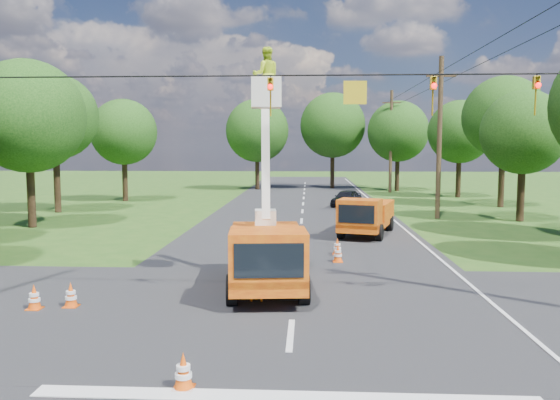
# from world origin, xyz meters

# --- Properties ---
(ground) EXTENTS (140.00, 140.00, 0.00)m
(ground) POSITION_xyz_m (0.00, 20.00, 0.00)
(ground) COLOR #275018
(ground) RESTS_ON ground
(road_main) EXTENTS (12.00, 100.00, 0.06)m
(road_main) POSITION_xyz_m (0.00, 20.00, 0.00)
(road_main) COLOR black
(road_main) RESTS_ON ground
(road_cross) EXTENTS (56.00, 10.00, 0.07)m
(road_cross) POSITION_xyz_m (0.00, 2.00, 0.00)
(road_cross) COLOR black
(road_cross) RESTS_ON ground
(stop_bar) EXTENTS (9.00, 0.45, 0.02)m
(stop_bar) POSITION_xyz_m (0.00, -3.20, 0.00)
(stop_bar) COLOR silver
(stop_bar) RESTS_ON ground
(edge_line) EXTENTS (0.12, 90.00, 0.02)m
(edge_line) POSITION_xyz_m (5.60, 20.00, 0.00)
(edge_line) COLOR silver
(edge_line) RESTS_ON ground
(bucket_truck) EXTENTS (2.76, 5.97, 7.52)m
(bucket_truck) POSITION_xyz_m (-0.88, 4.24, 1.61)
(bucket_truck) COLOR orange
(bucket_truck) RESTS_ON ground
(second_truck) EXTENTS (3.39, 5.64, 1.99)m
(second_truck) POSITION_xyz_m (3.31, 15.01, 1.04)
(second_truck) COLOR orange
(second_truck) RESTS_ON ground
(ground_worker) EXTENTS (0.63, 0.45, 1.61)m
(ground_worker) POSITION_xyz_m (-1.06, 2.84, 0.81)
(ground_worker) COLOR orange
(ground_worker) RESTS_ON ground
(distant_car) EXTENTS (2.85, 4.03, 1.28)m
(distant_car) POSITION_xyz_m (3.27, 28.62, 0.64)
(distant_car) COLOR black
(distant_car) RESTS_ON ground
(traffic_cone_0) EXTENTS (0.38, 0.38, 0.71)m
(traffic_cone_0) POSITION_xyz_m (-1.86, -2.95, 0.36)
(traffic_cone_0) COLOR #EB500C
(traffic_cone_0) RESTS_ON ground
(traffic_cone_2) EXTENTS (0.38, 0.38, 0.71)m
(traffic_cone_2) POSITION_xyz_m (1.55, 8.37, 0.36)
(traffic_cone_2) COLOR #EB500C
(traffic_cone_2) RESTS_ON ground
(traffic_cone_3) EXTENTS (0.38, 0.38, 0.71)m
(traffic_cone_3) POSITION_xyz_m (1.61, 9.88, 0.36)
(traffic_cone_3) COLOR #EB500C
(traffic_cone_3) RESTS_ON ground
(traffic_cone_4) EXTENTS (0.38, 0.38, 0.71)m
(traffic_cone_4) POSITION_xyz_m (-6.15, 2.01, 0.36)
(traffic_cone_4) COLOR #EB500C
(traffic_cone_4) RESTS_ON ground
(traffic_cone_5) EXTENTS (0.38, 0.38, 0.71)m
(traffic_cone_5) POSITION_xyz_m (-7.05, 1.73, 0.36)
(traffic_cone_5) COLOR #EB500C
(traffic_cone_5) RESTS_ON ground
(traffic_cone_7) EXTENTS (0.38, 0.38, 0.71)m
(traffic_cone_7) POSITION_xyz_m (4.48, 16.95, 0.36)
(traffic_cone_7) COLOR #EB500C
(traffic_cone_7) RESTS_ON ground
(pole_right_mid) EXTENTS (1.80, 0.30, 10.00)m
(pole_right_mid) POSITION_xyz_m (8.50, 22.00, 5.11)
(pole_right_mid) COLOR #4C3823
(pole_right_mid) RESTS_ON ground
(pole_right_far) EXTENTS (1.80, 0.30, 10.00)m
(pole_right_far) POSITION_xyz_m (8.50, 42.00, 5.11)
(pole_right_far) COLOR #4C3823
(pole_right_far) RESTS_ON ground
(signal_span) EXTENTS (18.00, 0.29, 1.07)m
(signal_span) POSITION_xyz_m (2.23, 1.99, 5.88)
(signal_span) COLOR black
(signal_span) RESTS_ON ground
(tree_left_d) EXTENTS (6.20, 6.20, 9.24)m
(tree_left_d) POSITION_xyz_m (-15.00, 17.00, 6.12)
(tree_left_d) COLOR #382616
(tree_left_d) RESTS_ON ground
(tree_left_e) EXTENTS (5.80, 5.80, 9.41)m
(tree_left_e) POSITION_xyz_m (-16.80, 24.00, 6.49)
(tree_left_e) COLOR #382616
(tree_left_e) RESTS_ON ground
(tree_left_f) EXTENTS (5.40, 5.40, 8.40)m
(tree_left_f) POSITION_xyz_m (-14.80, 32.00, 5.69)
(tree_left_f) COLOR #382616
(tree_left_f) RESTS_ON ground
(tree_right_c) EXTENTS (5.00, 5.00, 7.83)m
(tree_right_c) POSITION_xyz_m (13.20, 21.00, 5.31)
(tree_right_c) COLOR #382616
(tree_right_c) RESTS_ON ground
(tree_right_d) EXTENTS (6.00, 6.00, 9.70)m
(tree_right_d) POSITION_xyz_m (14.80, 29.00, 6.68)
(tree_right_d) COLOR #382616
(tree_right_d) RESTS_ON ground
(tree_right_e) EXTENTS (5.60, 5.60, 8.63)m
(tree_right_e) POSITION_xyz_m (13.80, 37.00, 5.81)
(tree_right_e) COLOR #382616
(tree_right_e) RESTS_ON ground
(tree_far_a) EXTENTS (6.60, 6.60, 9.50)m
(tree_far_a) POSITION_xyz_m (-5.00, 45.00, 6.19)
(tree_far_a) COLOR #382616
(tree_far_a) RESTS_ON ground
(tree_far_b) EXTENTS (7.00, 7.00, 10.32)m
(tree_far_b) POSITION_xyz_m (3.00, 47.00, 6.81)
(tree_far_b) COLOR #382616
(tree_far_b) RESTS_ON ground
(tree_far_c) EXTENTS (6.20, 6.20, 9.18)m
(tree_far_c) POSITION_xyz_m (9.50, 44.00, 6.06)
(tree_far_c) COLOR #382616
(tree_far_c) RESTS_ON ground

